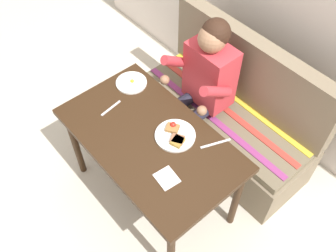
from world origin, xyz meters
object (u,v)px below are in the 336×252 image
object	(u,v)px
fork	(111,108)
couch	(227,117)
napkin	(167,178)
table	(150,145)
plate_breakfast	(175,135)
person	(203,81)
knife	(216,144)
plate_eggs	(131,83)

from	to	relation	value
fork	couch	bearing A→B (deg)	58.14
fork	napkin	bearing A→B (deg)	-14.08
table	plate_breakfast	distance (m)	0.19
napkin	fork	distance (m)	0.65
couch	person	size ratio (longest dim) A/B	1.19
napkin	fork	world-z (taller)	napkin
person	plate_breakfast	xyz separation A→B (m)	(0.24, -0.47, 0.00)
table	fork	world-z (taller)	fork
table	plate_breakfast	size ratio (longest dim) A/B	4.68
knife	plate_eggs	bearing A→B (deg)	-152.43
person	knife	xyz separation A→B (m)	(0.44, -0.31, -0.01)
table	couch	size ratio (longest dim) A/B	0.83
person	knife	world-z (taller)	person
table	fork	xyz separation A→B (m)	(-0.36, -0.05, 0.08)
person	plate_eggs	size ratio (longest dim) A/B	5.57
plate_breakfast	napkin	xyz separation A→B (m)	(0.19, -0.24, -0.01)
table	person	size ratio (longest dim) A/B	0.99
knife	napkin	bearing A→B (deg)	-69.57
knife	person	bearing A→B (deg)	166.38
plate_eggs	knife	bearing A→B (deg)	5.81
fork	knife	xyz separation A→B (m)	(0.66, 0.32, 0.00)
napkin	knife	world-z (taller)	napkin
napkin	fork	xyz separation A→B (m)	(-0.65, 0.07, -0.00)
fork	person	bearing A→B (deg)	62.84
plate_eggs	fork	world-z (taller)	plate_eggs
plate_breakfast	plate_eggs	size ratio (longest dim) A/B	1.18
couch	napkin	world-z (taller)	couch
plate_breakfast	knife	distance (m)	0.26
plate_eggs	table	bearing A→B (deg)	-23.81
plate_eggs	plate_breakfast	bearing A→B (deg)	-7.91
plate_breakfast	napkin	size ratio (longest dim) A/B	1.96
couch	plate_breakfast	distance (m)	0.77
table	fork	size ratio (longest dim) A/B	7.06
plate_breakfast	plate_eggs	world-z (taller)	plate_breakfast
napkin	plate_breakfast	bearing A→B (deg)	129.49
plate_breakfast	napkin	world-z (taller)	plate_breakfast
knife	plate_breakfast	bearing A→B (deg)	-121.11
plate_eggs	couch	bearing A→B (deg)	51.35
table	plate_eggs	world-z (taller)	plate_eggs
table	couch	distance (m)	0.83
plate_eggs	napkin	world-z (taller)	plate_eggs
table	person	world-z (taller)	person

